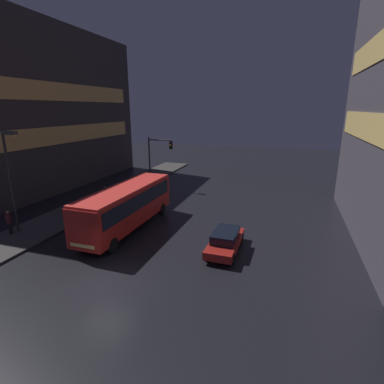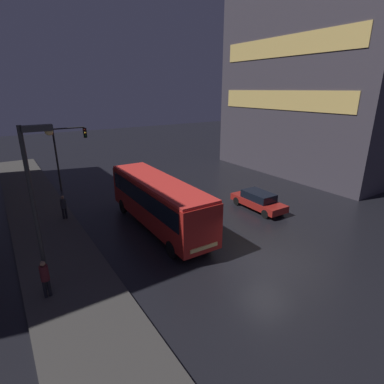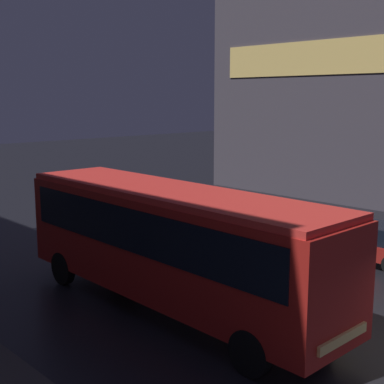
% 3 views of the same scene
% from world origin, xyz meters
% --- Properties ---
extents(ground_plane, '(120.00, 120.00, 0.00)m').
position_xyz_m(ground_plane, '(0.00, 0.00, 0.00)').
color(ground_plane, black).
extents(sidewalk_left, '(4.00, 48.00, 0.15)m').
position_xyz_m(sidewalk_left, '(-9.00, 10.00, 0.07)').
color(sidewalk_left, '#3D3A38').
rests_on(sidewalk_left, ground).
extents(building_right_block, '(10.07, 18.28, 19.17)m').
position_xyz_m(building_right_block, '(18.25, 11.59, 9.59)').
color(building_right_block, '#423D47').
rests_on(building_right_block, ground).
extents(bus_near, '(2.64, 10.40, 3.29)m').
position_xyz_m(bus_near, '(-2.66, 7.08, 2.03)').
color(bus_near, '#AD1E19').
rests_on(bus_near, ground).
extents(car_taxi, '(1.81, 4.51, 1.37)m').
position_xyz_m(car_taxi, '(5.12, 5.80, 0.71)').
color(car_taxi, maroon).
rests_on(car_taxi, ground).
extents(pedestrian_near, '(0.50, 0.50, 1.74)m').
position_xyz_m(pedestrian_near, '(-10.04, 3.36, 1.18)').
color(pedestrian_near, black).
rests_on(pedestrian_near, sidewalk_left).
extents(pedestrian_mid, '(0.51, 0.51, 1.68)m').
position_xyz_m(pedestrian_mid, '(-7.63, 11.71, 1.15)').
color(pedestrian_mid, black).
rests_on(pedestrian_mid, sidewalk_left).
extents(traffic_light_main, '(2.88, 0.35, 5.77)m').
position_xyz_m(traffic_light_main, '(-5.49, 18.97, 3.89)').
color(traffic_light_main, '#2D2D2D').
rests_on(traffic_light_main, ground).
extents(street_lamp_sidewalk, '(1.25, 0.36, 7.28)m').
position_xyz_m(street_lamp_sidewalk, '(-9.69, 3.92, 5.00)').
color(street_lamp_sidewalk, '#2D2D2D').
rests_on(street_lamp_sidewalk, sidewalk_left).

